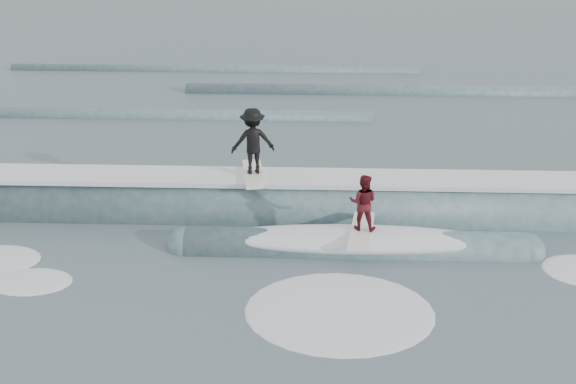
{
  "coord_description": "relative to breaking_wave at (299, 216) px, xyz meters",
  "views": [
    {
      "loc": [
        0.58,
        -11.9,
        8.57
      ],
      "look_at": [
        0.0,
        4.23,
        1.1
      ],
      "focal_mm": 40.0,
      "sensor_mm": 36.0,
      "label": 1
    }
  ],
  "objects": [
    {
      "name": "whitewater",
      "position": [
        -1.44,
        -4.78,
        -0.05
      ],
      "size": [
        17.08,
        7.8,
        0.1
      ],
      "color": "white",
      "rests_on": "ground"
    },
    {
      "name": "surfer_black",
      "position": [
        -1.33,
        0.36,
        2.12
      ],
      "size": [
        1.37,
        2.06,
        2.03
      ],
      "color": "white",
      "rests_on": "ground"
    },
    {
      "name": "breaking_wave",
      "position": [
        0.0,
        0.0,
        0.0
      ],
      "size": [
        20.69,
        3.87,
        2.17
      ],
      "color": "#38575E",
      "rests_on": "ground"
    },
    {
      "name": "far_swells",
      "position": [
        -1.57,
        12.78,
        -0.05
      ],
      "size": [
        35.43,
        8.65,
        0.8
      ],
      "color": "#38575E",
      "rests_on": "ground"
    },
    {
      "name": "ground",
      "position": [
        -0.29,
        -4.87,
        -0.05
      ],
      "size": [
        160.0,
        160.0,
        0.0
      ],
      "primitive_type": "plane",
      "color": "#3F505C",
      "rests_on": "ground"
    },
    {
      "name": "surfer_red",
      "position": [
        1.69,
        -1.84,
        1.23
      ],
      "size": [
        0.85,
        2.06,
        1.62
      ],
      "color": "white",
      "rests_on": "ground"
    }
  ]
}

